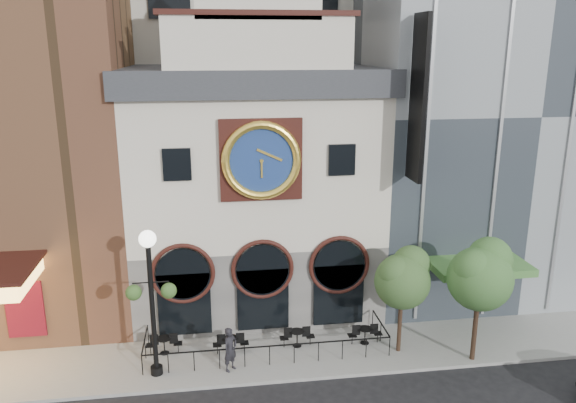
% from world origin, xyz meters
% --- Properties ---
extents(ground, '(120.00, 120.00, 0.00)m').
position_xyz_m(ground, '(0.00, 0.00, 0.00)').
color(ground, black).
rests_on(ground, ground).
extents(sidewalk, '(44.00, 5.00, 0.15)m').
position_xyz_m(sidewalk, '(0.00, 2.50, 0.07)').
color(sidewalk, gray).
rests_on(sidewalk, ground).
extents(clock_building, '(12.60, 8.78, 18.65)m').
position_xyz_m(clock_building, '(0.00, 7.82, 6.69)').
color(clock_building, '#605E5B').
rests_on(clock_building, ground).
extents(retail_building, '(14.00, 14.40, 20.00)m').
position_xyz_m(retail_building, '(12.99, 9.99, 10.14)').
color(retail_building, gray).
rests_on(retail_building, ground).
extents(cafe_railing, '(10.60, 2.60, 0.90)m').
position_xyz_m(cafe_railing, '(0.00, 2.50, 0.60)').
color(cafe_railing, black).
rests_on(cafe_railing, sidewalk).
extents(bistro_0, '(1.58, 0.68, 0.90)m').
position_xyz_m(bistro_0, '(-4.51, 2.80, 0.61)').
color(bistro_0, black).
rests_on(bistro_0, sidewalk).
extents(bistro_1, '(1.58, 0.68, 0.90)m').
position_xyz_m(bistro_1, '(-1.59, 2.41, 0.61)').
color(bistro_1, black).
rests_on(bistro_1, sidewalk).
extents(bistro_2, '(1.58, 0.68, 0.90)m').
position_xyz_m(bistro_2, '(1.41, 2.59, 0.61)').
color(bistro_2, black).
rests_on(bistro_2, sidewalk).
extents(bistro_3, '(1.58, 0.68, 0.90)m').
position_xyz_m(bistro_3, '(4.52, 2.38, 0.61)').
color(bistro_3, black).
rests_on(bistro_3, sidewalk).
extents(pedestrian, '(0.82, 0.82, 1.93)m').
position_xyz_m(pedestrian, '(-1.66, 1.07, 1.11)').
color(pedestrian, black).
rests_on(pedestrian, sidewalk).
extents(lamppost, '(2.01, 0.69, 6.29)m').
position_xyz_m(lamppost, '(-4.73, 1.21, 4.04)').
color(lamppost, black).
rests_on(lamppost, sidewalk).
extents(tree_left, '(2.51, 2.42, 4.84)m').
position_xyz_m(tree_left, '(5.88, 1.59, 3.70)').
color(tree_left, '#382619').
rests_on(tree_left, sidewalk).
extents(tree_right, '(2.83, 2.73, 5.45)m').
position_xyz_m(tree_right, '(8.85, 0.47, 4.15)').
color(tree_right, '#382619').
rests_on(tree_right, sidewalk).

